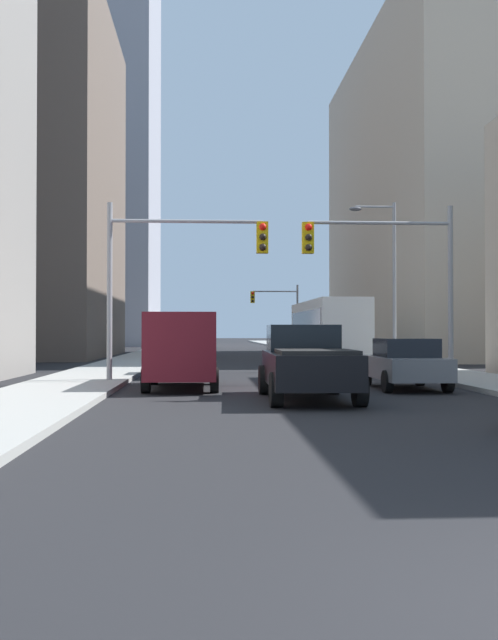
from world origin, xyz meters
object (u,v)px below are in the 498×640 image
at_px(traffic_signal_far_right, 277,306).
at_px(sedan_white, 195,346).
at_px(city_bus, 327,328).
at_px(sedan_grey, 405,363).
at_px(traffic_signal_near_left, 181,260).
at_px(cargo_van_maroon, 182,346).
at_px(sedan_navy, 183,357).
at_px(traffic_signal_near_right, 385,261).
at_px(pickup_truck_black, 307,363).

bearing_deg(traffic_signal_far_right, sedan_white, -113.43).
relative_size(city_bus, sedan_grey, 2.74).
height_order(sedan_grey, traffic_signal_near_left, traffic_signal_near_left).
relative_size(cargo_van_maroon, sedan_navy, 1.24).
xyz_separation_m(city_bus, traffic_signal_near_right, (-0.66, -15.85, 2.18)).
relative_size(cargo_van_maroon, traffic_signal_near_left, 0.87).
bearing_deg(traffic_signal_near_left, cargo_van_maroon, -86.49).
height_order(sedan_grey, traffic_signal_far_right, traffic_signal_far_right).
bearing_deg(sedan_navy, traffic_signal_near_left, -89.47).
bearing_deg(pickup_truck_black, sedan_navy, 109.58).
xyz_separation_m(city_bus, cargo_van_maroon, (-7.43, -17.91, -0.64)).
height_order(traffic_signal_near_left, traffic_signal_far_right, same).
height_order(sedan_navy, traffic_signal_near_right, traffic_signal_near_right).
bearing_deg(pickup_truck_black, cargo_van_maroon, 130.24).
relative_size(city_bus, sedan_navy, 2.73).
relative_size(sedan_grey, traffic_signal_far_right, 0.70).
distance_m(city_bus, cargo_van_maroon, 19.40).
height_order(city_bus, pickup_truck_black, city_bus).
height_order(pickup_truck_black, traffic_signal_near_left, traffic_signal_near_left).
xyz_separation_m(pickup_truck_black, traffic_signal_near_left, (-3.40, 5.93, 3.18)).
height_order(pickup_truck_black, cargo_van_maroon, cargo_van_maroon).
distance_m(sedan_grey, traffic_signal_near_right, 4.32).
bearing_deg(city_bus, sedan_grey, -92.32).
xyz_separation_m(pickup_truck_black, sedan_white, (-3.28, 31.25, -0.16)).
bearing_deg(cargo_van_maroon, city_bus, 67.48).
distance_m(sedan_white, traffic_signal_near_right, 26.42).
relative_size(city_bus, cargo_van_maroon, 2.21).
bearing_deg(sedan_navy, pickup_truck_black, -70.42).
bearing_deg(traffic_signal_near_left, traffic_signal_far_right, 80.14).
height_order(traffic_signal_near_right, traffic_signal_far_right, same).
bearing_deg(traffic_signal_far_right, pickup_truck_black, -94.62).
distance_m(sedan_grey, traffic_signal_far_right, 44.65).
xyz_separation_m(city_bus, traffic_signal_far_right, (-0.29, 25.93, 2.14)).
bearing_deg(city_bus, pickup_truck_black, -100.78).
bearing_deg(traffic_signal_near_left, traffic_signal_near_right, -0.00).
xyz_separation_m(cargo_van_maroon, sedan_grey, (6.67, -0.69, -0.52)).
distance_m(city_bus, traffic_signal_far_right, 26.02).
relative_size(cargo_van_maroon, traffic_signal_near_right, 0.87).
distance_m(sedan_navy, sedan_white, 21.58).
bearing_deg(cargo_van_maroon, sedan_navy, 91.59).
distance_m(sedan_grey, sedan_white, 28.85).
xyz_separation_m(pickup_truck_black, traffic_signal_far_right, (3.86, 47.71, 3.14)).
bearing_deg(sedan_grey, pickup_truck_black, -136.83).
relative_size(cargo_van_maroon, sedan_grey, 1.24).
relative_size(cargo_van_maroon, sedan_white, 1.24).
relative_size(sedan_navy, sedan_white, 1.00).
height_order(city_bus, cargo_van_maroon, city_bus).
distance_m(sedan_white, traffic_signal_near_left, 25.54).
bearing_deg(sedan_white, sedan_grey, -76.63).
height_order(sedan_white, traffic_signal_near_right, traffic_signal_near_right).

